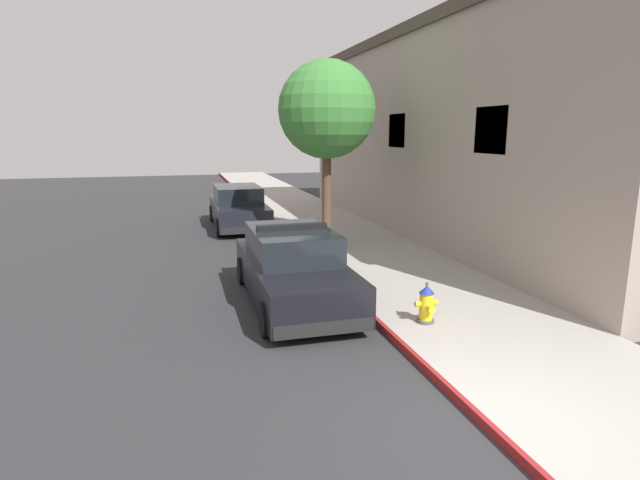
{
  "coord_description": "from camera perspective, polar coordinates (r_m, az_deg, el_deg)",
  "views": [
    {
      "loc": [
        -3.5,
        -4.84,
        3.57
      ],
      "look_at": [
        -0.25,
        6.9,
        1.0
      ],
      "focal_mm": 28.88,
      "sensor_mm": 36.0,
      "label": 1
    }
  ],
  "objects": [
    {
      "name": "ground_plane",
      "position": [
        15.3,
        -17.54,
        -2.53
      ],
      "size": [
        34.04,
        60.0,
        0.2
      ],
      "primitive_type": "cube",
      "color": "#2B2B2D"
    },
    {
      "name": "sidewalk_pavement",
      "position": [
        16.15,
        4.17,
        -0.64
      ],
      "size": [
        3.65,
        60.0,
        0.14
      ],
      "primitive_type": "cube",
      "color": "#9E9991",
      "rests_on": "ground"
    },
    {
      "name": "curb_painted_edge",
      "position": [
        15.64,
        -2.28,
        -1.04
      ],
      "size": [
        0.08,
        60.0,
        0.14
      ],
      "primitive_type": "cube",
      "color": "maroon",
      "rests_on": "ground"
    },
    {
      "name": "storefront_building",
      "position": [
        19.52,
        18.6,
        10.99
      ],
      "size": [
        7.61,
        19.55,
        6.92
      ],
      "color": "gray",
      "rests_on": "ground"
    },
    {
      "name": "police_cruiser",
      "position": [
        10.9,
        -3.01,
        -3.13
      ],
      "size": [
        1.94,
        4.84,
        1.68
      ],
      "color": "black",
      "rests_on": "ground"
    },
    {
      "name": "parked_car_silver_ahead",
      "position": [
        19.82,
        -9.04,
        3.55
      ],
      "size": [
        1.94,
        4.84,
        1.56
      ],
      "color": "black",
      "rests_on": "ground"
    },
    {
      "name": "fire_hydrant",
      "position": [
        9.63,
        11.7,
        -6.99
      ],
      "size": [
        0.44,
        0.4,
        0.76
      ],
      "color": "#4C4C51",
      "rests_on": "sidewalk_pavement"
    },
    {
      "name": "street_tree",
      "position": [
        16.01,
        0.75,
        14.18
      ],
      "size": [
        2.96,
        2.96,
        5.57
      ],
      "color": "brown",
      "rests_on": "sidewalk_pavement"
    }
  ]
}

